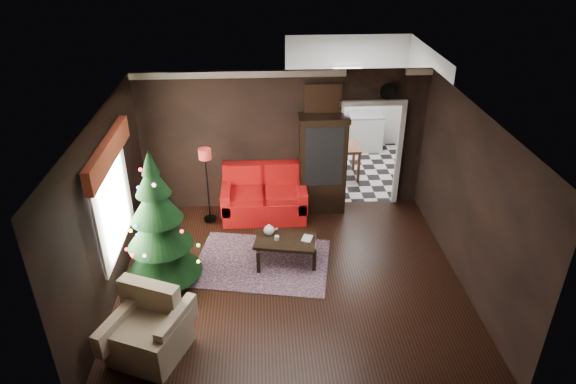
{
  "coord_description": "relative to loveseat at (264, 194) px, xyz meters",
  "views": [
    {
      "loc": [
        -0.44,
        -6.61,
        5.25
      ],
      "look_at": [
        0.0,
        0.9,
        1.15
      ],
      "focal_mm": 31.72,
      "sensor_mm": 36.0,
      "label": 1
    }
  ],
  "objects": [
    {
      "name": "valance",
      "position": [
        -2.23,
        -1.85,
        1.77
      ],
      "size": [
        0.12,
        2.1,
        0.35
      ],
      "primitive_type": "cube",
      "color": "#A8442B",
      "rests_on": "wall_left"
    },
    {
      "name": "ceiling",
      "position": [
        0.4,
        -2.05,
        2.3
      ],
      "size": [
        5.5,
        5.5,
        0.0
      ],
      "primitive_type": "plane",
      "rotation": [
        3.14,
        0.0,
        0.0
      ],
      "color": "white",
      "rests_on": "ground"
    },
    {
      "name": "painting",
      "position": [
        1.15,
        0.41,
        1.75
      ],
      "size": [
        0.62,
        0.05,
        0.52
      ],
      "primitive_type": "cube",
      "color": "#B0813E",
      "rests_on": "wall_back"
    },
    {
      "name": "wall_right",
      "position": [
        3.15,
        -2.05,
        0.9
      ],
      "size": [
        0.0,
        5.5,
        5.5
      ],
      "primitive_type": "plane",
      "rotation": [
        1.57,
        0.0,
        -1.57
      ],
      "color": "black",
      "rests_on": "ground"
    },
    {
      "name": "christmas_tree",
      "position": [
        -1.66,
        -1.88,
        0.55
      ],
      "size": [
        1.35,
        1.35,
        2.33
      ],
      "primitive_type": null,
      "rotation": [
        0.0,
        0.0,
        0.12
      ],
      "color": "black",
      "rests_on": "ground"
    },
    {
      "name": "kitchen_window",
      "position": [
        2.1,
        3.4,
        1.2
      ],
      "size": [
        0.7,
        0.06,
        0.7
      ],
      "primitive_type": "cube",
      "color": "white",
      "rests_on": "ground"
    },
    {
      "name": "cup_b",
      "position": [
        0.19,
        -1.55,
        0.0
      ],
      "size": [
        0.11,
        0.11,
        0.07
      ],
      "primitive_type": "cylinder",
      "rotation": [
        0.0,
        0.0,
        0.41
      ],
      "color": "silver",
      "rests_on": "coffee_table"
    },
    {
      "name": "wall_left",
      "position": [
        -2.35,
        -2.05,
        0.9
      ],
      "size": [
        0.0,
        5.5,
        5.5
      ],
      "primitive_type": "plane",
      "rotation": [
        1.57,
        0.0,
        1.57
      ],
      "color": "black",
      "rests_on": "ground"
    },
    {
      "name": "kitchen_counter",
      "position": [
        2.1,
        3.15,
        -0.05
      ],
      "size": [
        1.8,
        0.6,
        0.9
      ],
      "primitive_type": "cube",
      "color": "silver",
      "rests_on": "ground"
    },
    {
      "name": "floor_lamp",
      "position": [
        -1.05,
        -0.21,
        0.33
      ],
      "size": [
        0.32,
        0.32,
        1.48
      ],
      "primitive_type": null,
      "rotation": [
        0.0,
        0.0,
        -0.33
      ],
      "color": "black",
      "rests_on": "ground"
    },
    {
      "name": "loveseat",
      "position": [
        0.0,
        0.0,
        0.0
      ],
      "size": [
        1.7,
        0.9,
        1.0
      ],
      "primitive_type": null,
      "color": "maroon",
      "rests_on": "ground"
    },
    {
      "name": "armchair",
      "position": [
        -1.6,
        -3.51,
        -0.04
      ],
      "size": [
        1.2,
        1.2,
        0.94
      ],
      "primitive_type": null,
      "rotation": [
        0.0,
        0.0,
        -0.4
      ],
      "color": "tan",
      "rests_on": "ground"
    },
    {
      "name": "wall_back",
      "position": [
        0.4,
        0.45,
        0.9
      ],
      "size": [
        5.5,
        0.0,
        5.5
      ],
      "primitive_type": "plane",
      "rotation": [
        1.57,
        0.0,
        0.0
      ],
      "color": "black",
      "rests_on": "ground"
    },
    {
      "name": "doorway",
      "position": [
        2.1,
        0.45,
        0.55
      ],
      "size": [
        1.1,
        0.1,
        2.1
      ],
      "primitive_type": null,
      "color": "silver",
      "rests_on": "ground"
    },
    {
      "name": "rug",
      "position": [
        -0.07,
        -1.56,
        -0.49
      ],
      "size": [
        2.51,
        2.01,
        0.01
      ],
      "primitive_type": "cube",
      "rotation": [
        0.0,
        0.0,
        -0.18
      ],
      "color": "#342731",
      "rests_on": "ground"
    },
    {
      "name": "floor",
      "position": [
        0.4,
        -2.05,
        -0.5
      ],
      "size": [
        5.5,
        5.5,
        0.0
      ],
      "primitive_type": "plane",
      "color": "black",
      "rests_on": "ground"
    },
    {
      "name": "kitchen_table",
      "position": [
        1.8,
        1.65,
        -0.12
      ],
      "size": [
        0.7,
        0.7,
        0.75
      ],
      "primitive_type": null,
      "color": "brown",
      "rests_on": "ground"
    },
    {
      "name": "teapot",
      "position": [
        0.06,
        -1.4,
        0.06
      ],
      "size": [
        0.23,
        0.23,
        0.19
      ],
      "primitive_type": null,
      "rotation": [
        0.0,
        0.0,
        -0.13
      ],
      "color": "silver",
      "rests_on": "coffee_table"
    },
    {
      "name": "book",
      "position": [
        0.62,
        -1.54,
        0.08
      ],
      "size": [
        0.16,
        0.07,
        0.22
      ],
      "primitive_type": "imported",
      "rotation": [
        0.0,
        0.0,
        -0.35
      ],
      "color": "#846555",
      "rests_on": "coffee_table"
    },
    {
      "name": "kitchen_floor",
      "position": [
        2.1,
        1.95,
        -0.5
      ],
      "size": [
        3.0,
        3.0,
        0.0
      ],
      "primitive_type": "plane",
      "color": "silver",
      "rests_on": "ground"
    },
    {
      "name": "curio_cabinet",
      "position": [
        1.15,
        0.22,
        0.45
      ],
      "size": [
        0.9,
        0.45,
        1.9
      ],
      "primitive_type": null,
      "color": "black",
      "rests_on": "ground"
    },
    {
      "name": "cup_a",
      "position": [
        0.06,
        -1.32,
        -0.01
      ],
      "size": [
        0.06,
        0.06,
        0.05
      ],
      "primitive_type": "cylinder",
      "rotation": [
        0.0,
        0.0,
        -0.01
      ],
      "color": "white",
      "rests_on": "coffee_table"
    },
    {
      "name": "left_window",
      "position": [
        -2.31,
        -1.85,
        0.95
      ],
      "size": [
        0.05,
        1.6,
        1.4
      ],
      "primitive_type": "cube",
      "color": "white",
      "rests_on": "wall_left"
    },
    {
      "name": "wall_front",
      "position": [
        0.4,
        -4.55,
        0.9
      ],
      "size": [
        5.5,
        0.0,
        5.5
      ],
      "primitive_type": "plane",
      "rotation": [
        -1.57,
        0.0,
        0.0
      ],
      "color": "black",
      "rests_on": "ground"
    },
    {
      "name": "wall_clock",
      "position": [
        2.35,
        0.4,
        1.88
      ],
      "size": [
        0.32,
        0.32,
        0.06
      ],
      "primitive_type": "cylinder",
      "color": "white",
      "rests_on": "wall_back"
    },
    {
      "name": "coffee_table",
      "position": [
        0.33,
        -1.56,
        -0.26
      ],
      "size": [
        1.1,
        0.78,
        0.45
      ],
      "primitive_type": null,
      "rotation": [
        0.0,
        0.0,
        -0.19
      ],
      "color": "black",
      "rests_on": "rug"
    }
  ]
}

